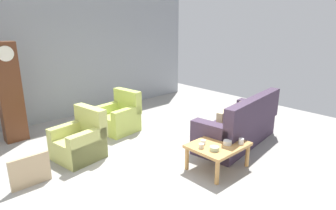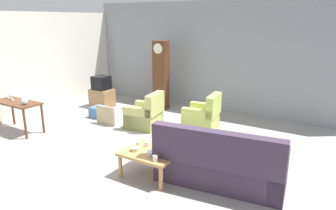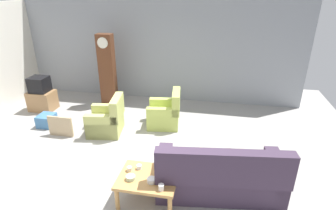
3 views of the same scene
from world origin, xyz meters
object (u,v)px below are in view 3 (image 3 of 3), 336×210
Objects in this scene: armchair_olive_near at (107,121)px; bowl_white_stacked at (151,180)px; storage_box_blue at (47,120)px; cup_white_porcelain at (161,187)px; tv_stand_cabinet at (42,100)px; coffee_table_wood at (148,180)px; cup_blue_rimmed at (139,167)px; tv_crt at (39,84)px; bowl_shallow_green at (131,178)px; cup_cream_tall at (129,169)px; couch_floral at (220,176)px; grandfather_clock at (107,70)px; framed_picture_leaning at (60,126)px; armchair_olive_far at (165,114)px.

armchair_olive_near reaches higher than bowl_white_stacked.
storage_box_blue is 4.17m from cup_white_porcelain.
armchair_olive_near reaches higher than cup_white_porcelain.
cup_white_porcelain reaches higher than bowl_white_stacked.
tv_stand_cabinet is at bearing 158.95° from armchair_olive_near.
coffee_table_wood is at bearing -36.61° from tv_stand_cabinet.
cup_blue_rimmed reaches higher than coffee_table_wood.
armchair_olive_near is 2.54m from tv_crt.
coffee_table_wood is at bearing 25.23° from bowl_shallow_green.
cup_white_porcelain reaches higher than cup_cream_tall.
couch_floral reaches higher than cup_white_porcelain.
tv_crt is at bearing 143.61° from cup_blue_rimmed.
armchair_olive_near is 0.45× the size of grandfather_clock.
bowl_white_stacked is (-0.19, 0.14, -0.01)m from cup_white_porcelain.
cup_blue_rimmed is (-1.34, -0.18, 0.13)m from couch_floral.
tv_crt is 5.22m from cup_white_porcelain.
framed_picture_leaning is 1.45× the size of storage_box_blue.
cup_blue_rimmed is 0.41m from bowl_white_stacked.
framed_picture_leaning is 6.90× the size of cup_cream_tall.
tv_stand_cabinet is 1.12m from storage_box_blue.
cup_blue_rimmed is at bearing -172.43° from couch_floral.
tv_crt is 5.75× the size of cup_blue_rimmed.
tv_stand_cabinet is (-2.33, 0.90, -0.03)m from armchair_olive_near.
armchair_olive_far is at bearing 87.98° from cup_cream_tall.
armchair_olive_near is (-2.69, 1.64, -0.05)m from couch_floral.
cup_cream_tall is at bearing 165.80° from coffee_table_wood.
tv_crt is 3.38× the size of bowl_white_stacked.
tv_crt is (-1.70, -0.80, -0.28)m from grandfather_clock.
grandfather_clock reaches higher than tv_stand_cabinet.
cup_white_porcelain is at bearing -33.49° from framed_picture_leaning.
coffee_table_wood is 4.32m from grandfather_clock.
grandfather_clock reaches higher than couch_floral.
couch_floral is 2.39× the size of armchair_olive_far.
tv_crt reaches higher than bowl_shallow_green.
tv_crt reaches higher than storage_box_blue.
cup_white_porcelain reaches higher than bowl_shallow_green.
tv_crt reaches higher than tv_stand_cabinet.
tv_stand_cabinet is at bearing 140.41° from bowl_shallow_green.
coffee_table_wood is 6.77× the size of bowl_white_stacked.
tv_stand_cabinet reaches higher than framed_picture_leaning.
tv_stand_cabinet is 5.22m from cup_white_porcelain.
coffee_table_wood is (0.25, -2.63, 0.08)m from armchair_olive_far.
armchair_olive_near is 2.23× the size of storage_box_blue.
couch_floral is at bearing 23.99° from bowl_white_stacked.
armchair_olive_near is 1.53× the size of framed_picture_leaning.
cup_blue_rimmed is at bearing 29.84° from cup_cream_tall.
framed_picture_leaning is at bearing -100.64° from grandfather_clock.
tv_stand_cabinet is 1.13× the size of framed_picture_leaning.
tv_crt is 1.90m from framed_picture_leaning.
cup_cream_tall is at bearing 150.37° from cup_white_porcelain.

